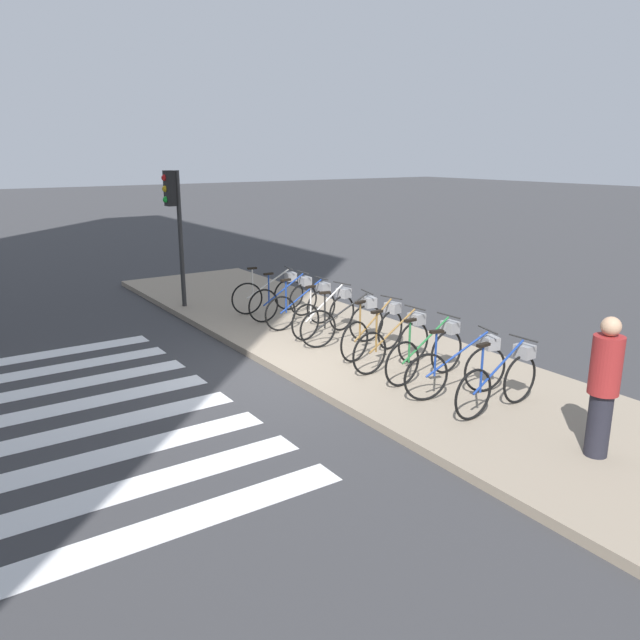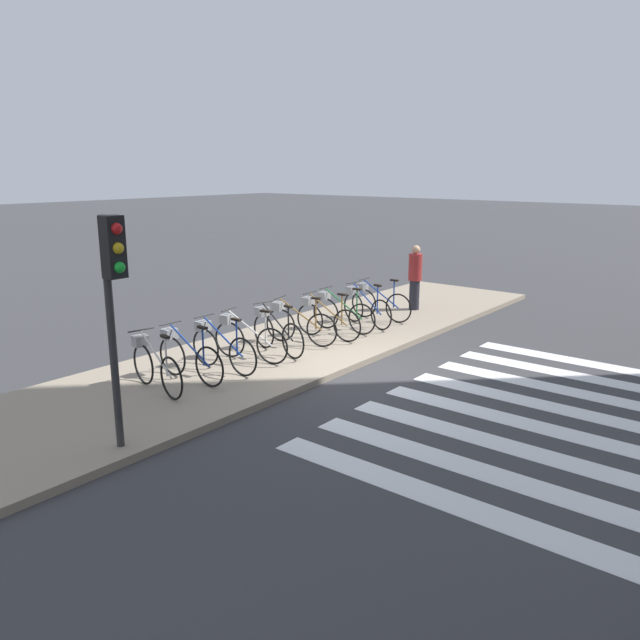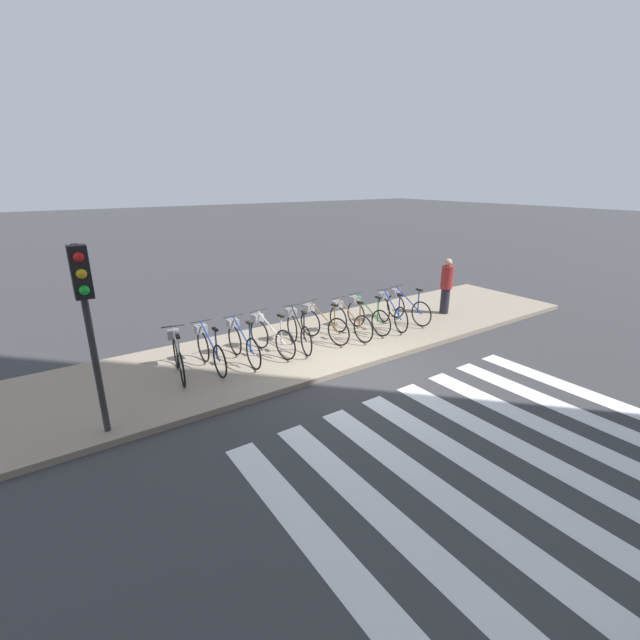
{
  "view_description": "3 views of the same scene",
  "coord_description": "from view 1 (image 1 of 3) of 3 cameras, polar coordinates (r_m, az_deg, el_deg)",
  "views": [
    {
      "loc": [
        8.37,
        -4.78,
        3.51
      ],
      "look_at": [
        -0.06,
        0.9,
        0.76
      ],
      "focal_mm": 35.0,
      "sensor_mm": 36.0,
      "label": 1
    },
    {
      "loc": [
        -9.01,
        -6.43,
        3.67
      ],
      "look_at": [
        0.03,
        0.86,
        0.83
      ],
      "focal_mm": 35.0,
      "sensor_mm": 36.0,
      "label": 2
    },
    {
      "loc": [
        -5.32,
        -6.53,
        3.99
      ],
      "look_at": [
        -0.06,
        1.17,
        0.89
      ],
      "focal_mm": 24.0,
      "sensor_mm": 36.0,
      "label": 3
    }
  ],
  "objects": [
    {
      "name": "sidewalk",
      "position": [
        11.16,
        3.85,
        -2.89
      ],
      "size": [
        16.76,
        3.51,
        0.12
      ],
      "color": "gray",
      "rests_on": "ground_plane"
    },
    {
      "name": "parked_bicycle_4",
      "position": [
        11.24,
        2.51,
        -0.04
      ],
      "size": [
        0.5,
        1.63,
        1.02
      ],
      "color": "black",
      "rests_on": "sidewalk"
    },
    {
      "name": "parked_bicycle_2",
      "position": [
        12.39,
        -1.37,
        1.41
      ],
      "size": [
        0.46,
        1.66,
        1.02
      ],
      "color": "black",
      "rests_on": "sidewalk"
    },
    {
      "name": "parked_bicycle_3",
      "position": [
        11.85,
        0.7,
        0.76
      ],
      "size": [
        0.47,
        1.64,
        1.02
      ],
      "color": "black",
      "rests_on": "sidewalk"
    },
    {
      "name": "parked_bicycle_6",
      "position": [
        10.1,
        7.0,
        -1.91
      ],
      "size": [
        0.46,
        1.66,
        1.02
      ],
      "color": "black",
      "rests_on": "sidewalk"
    },
    {
      "name": "parked_bicycle_8",
      "position": [
        9.1,
        12.86,
        -4.12
      ],
      "size": [
        0.57,
        1.62,
        1.02
      ],
      "color": "black",
      "rests_on": "sidewalk"
    },
    {
      "name": "parked_bicycle_0",
      "position": [
        13.58,
        -4.4,
        2.59
      ],
      "size": [
        0.47,
        1.64,
        1.02
      ],
      "color": "black",
      "rests_on": "sidewalk"
    },
    {
      "name": "parked_bicycle_9",
      "position": [
        8.75,
        16.32,
        -5.15
      ],
      "size": [
        0.46,
        1.66,
        1.02
      ],
      "color": "black",
      "rests_on": "sidewalk"
    },
    {
      "name": "pedestrian",
      "position": [
        7.71,
        24.51,
        -5.38
      ],
      "size": [
        0.34,
        0.34,
        1.65
      ],
      "color": "#23232D",
      "rests_on": "sidewalk"
    },
    {
      "name": "traffic_light",
      "position": [
        14.11,
        -13.22,
        9.8
      ],
      "size": [
        0.24,
        0.4,
        3.0
      ],
      "color": "#2D2D2D",
      "rests_on": "sidewalk"
    },
    {
      "name": "ground_plane",
      "position": [
        10.25,
        -3.98,
        -4.91
      ],
      "size": [
        120.0,
        120.0,
        0.0
      ],
      "primitive_type": "plane",
      "color": "#38383A"
    },
    {
      "name": "parked_bicycle_5",
      "position": [
        10.73,
        5.18,
        -0.84
      ],
      "size": [
        0.52,
        1.63,
        1.02
      ],
      "color": "black",
      "rests_on": "sidewalk"
    },
    {
      "name": "parked_bicycle_1",
      "position": [
        13.02,
        -2.99,
        2.06
      ],
      "size": [
        0.46,
        1.66,
        1.02
      ],
      "color": "black",
      "rests_on": "sidewalk"
    },
    {
      "name": "parked_bicycle_7",
      "position": [
        9.69,
        9.98,
        -2.77
      ],
      "size": [
        0.46,
        1.66,
        1.02
      ],
      "color": "black",
      "rests_on": "sidewalk"
    }
  ]
}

